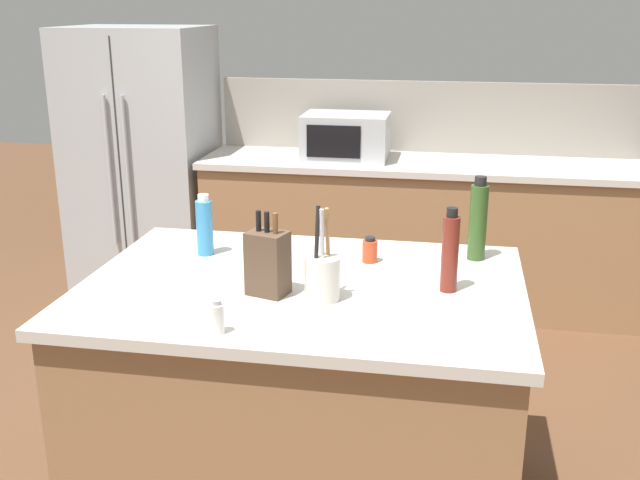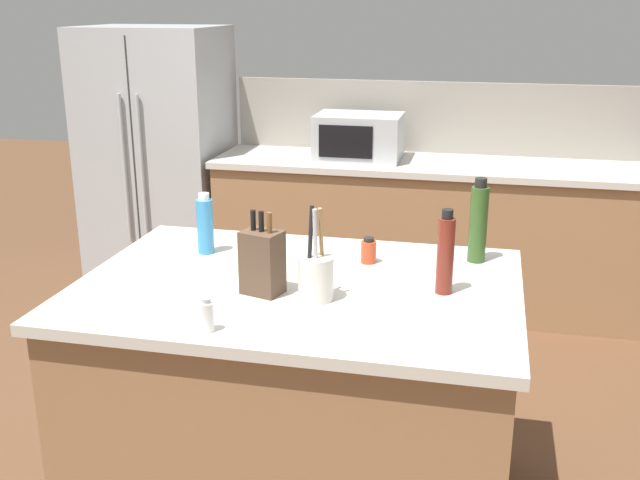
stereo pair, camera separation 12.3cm
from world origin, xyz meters
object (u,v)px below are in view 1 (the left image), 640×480
dish_soap_bottle (205,226)px  utensil_crock (322,276)px  vinegar_bottle (450,252)px  olive_oil_bottle (478,221)px  salt_shaker (217,318)px  refrigerator (143,160)px  knife_block (268,262)px  spice_jar_paprika (370,250)px  microwave (346,136)px

dish_soap_bottle → utensil_crock: bearing=-35.1°
dish_soap_bottle → vinegar_bottle: 0.97m
olive_oil_bottle → salt_shaker: bearing=-132.9°
refrigerator → salt_shaker: size_ratio=16.23×
dish_soap_bottle → vinegar_bottle: (0.95, -0.22, 0.03)m
knife_block → spice_jar_paprika: (0.30, 0.39, -0.07)m
olive_oil_bottle → vinegar_bottle: bearing=-105.4°
vinegar_bottle → utensil_crock: bearing=-159.5°
refrigerator → salt_shaker: refrigerator is taller
refrigerator → utensil_crock: 2.91m
knife_block → olive_oil_bottle: 0.86m
utensil_crock → dish_soap_bottle: 0.66m
olive_oil_bottle → utensil_crock: bearing=-135.0°
utensil_crock → salt_shaker: bearing=-129.2°
dish_soap_bottle → salt_shaker: dish_soap_bottle is taller
spice_jar_paprika → vinegar_bottle: bearing=-39.5°
olive_oil_bottle → spice_jar_paprika: (-0.40, -0.11, -0.11)m
vinegar_bottle → salt_shaker: bearing=-144.9°
utensil_crock → olive_oil_bottle: olive_oil_bottle is taller
knife_block → salt_shaker: knife_block is taller
utensil_crock → dish_soap_bottle: size_ratio=1.32×
refrigerator → salt_shaker: bearing=-62.7°
spice_jar_paprika → knife_block: bearing=-128.0°
vinegar_bottle → knife_block: bearing=-167.1°
refrigerator → utensil_crock: refrigerator is taller
spice_jar_paprika → olive_oil_bottle: bearing=15.3°
microwave → vinegar_bottle: vinegar_bottle is taller
olive_oil_bottle → knife_block: bearing=-144.8°
knife_block → dish_soap_bottle: bearing=150.3°
refrigerator → microwave: refrigerator is taller
dish_soap_bottle → spice_jar_paprika: (0.65, 0.03, -0.07)m
microwave → salt_shaker: microwave is taller
utensil_crock → olive_oil_bottle: bearing=45.0°
spice_jar_paprika → vinegar_bottle: size_ratio=0.34×
spice_jar_paprika → salt_shaker: (-0.37, -0.72, 0.00)m
knife_block → olive_oil_bottle: olive_oil_bottle is taller
refrigerator → olive_oil_bottle: (2.17, -1.87, 0.22)m
microwave → dish_soap_bottle: microwave is taller
microwave → knife_block: 2.32m
olive_oil_bottle → dish_soap_bottle: bearing=-172.6°
salt_shaker → knife_block: bearing=77.9°
dish_soap_bottle → olive_oil_bottle: (1.05, 0.14, 0.04)m
knife_block → salt_shaker: bearing=-85.6°
microwave → vinegar_bottle: 2.28m
refrigerator → utensil_crock: (1.66, -2.38, 0.15)m
utensil_crock → olive_oil_bottle: size_ratio=0.98×
olive_oil_bottle → salt_shaker: olive_oil_bottle is taller
knife_block → salt_shaker: size_ratio=2.71×
refrigerator → spice_jar_paprika: (1.77, -1.98, 0.12)m
refrigerator → spice_jar_paprika: size_ratio=17.39×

